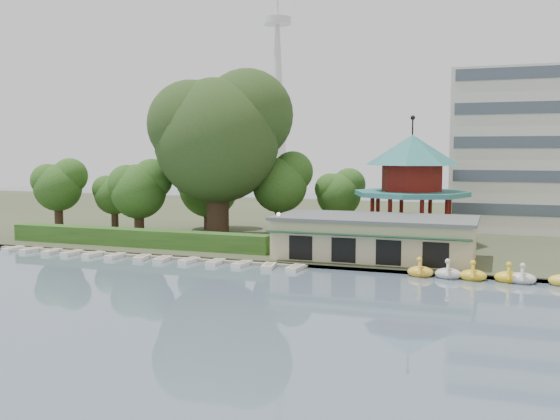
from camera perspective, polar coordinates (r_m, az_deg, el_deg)
The scene contains 13 objects.
ground_plane at distance 42.60m, azimuth -10.81°, elevation -8.84°, with size 220.00×220.00×0.00m, color slate.
shore at distance 90.63m, azimuth 5.99°, elevation -1.03°, with size 220.00×70.00×0.40m, color #424930.
embankment at distance 57.81m, azimuth -2.11°, elevation -4.79°, with size 220.00×0.60×0.30m, color gray.
dock at distance 63.08m, azimuth -12.36°, elevation -4.07°, with size 34.00×1.60×0.24m, color gray.
boathouse at distance 59.14m, azimuth 8.63°, elevation -2.44°, with size 18.60×9.39×3.90m.
pavilion at distance 68.23m, azimuth 11.94°, elevation 2.87°, with size 12.40×12.40×13.50m.
broadcast_tower at distance 187.99m, azimuth -0.24°, elevation 12.70°, with size 8.00×8.00×96.00m.
hedge at distance 67.25m, azimuth -13.07°, elevation -2.48°, with size 30.00×2.00×1.80m, color #315D20.
lamp_post at distance 58.38m, azimuth -0.14°, elevation -1.52°, with size 0.36×0.36×4.28m.
big_tree at distance 70.43m, azimuth -5.56°, elevation 7.10°, with size 15.31×14.27×19.21m.
small_trees at distance 75.97m, azimuth -7.86°, elevation 2.23°, with size 39.04×17.06×9.95m.
swan_boats at distance 53.14m, azimuth 22.66°, elevation -5.86°, with size 19.35×1.99×1.92m.
moored_rowboats at distance 61.60m, azimuth -12.61°, elevation -4.25°, with size 32.26×2.73×0.36m.
Camera 1 is at (20.97, -35.57, 10.49)m, focal length 40.00 mm.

